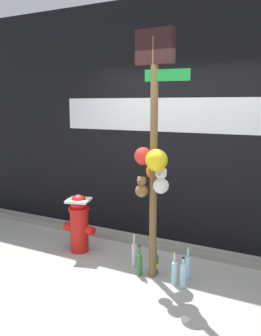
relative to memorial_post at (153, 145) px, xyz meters
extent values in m
plane|color=#9E9B93|center=(-0.18, -0.25, -1.52)|extent=(14.00, 14.00, 0.00)
cube|color=black|center=(-0.18, 1.28, 0.17)|extent=(10.00, 0.20, 3.39)
cube|color=silver|center=(0.75, 1.17, 0.28)|extent=(5.53, 0.01, 0.47)
cube|color=gray|center=(-0.18, 0.82, -1.48)|extent=(8.00, 0.12, 0.08)
cylinder|color=brown|center=(-0.01, 0.02, -0.20)|extent=(0.08, 0.08, 2.63)
cube|color=#198C33|center=(0.14, 0.02, 0.72)|extent=(0.48, 0.08, 0.12)
cube|color=black|center=(-0.01, 0.02, 1.01)|extent=(0.45, 0.12, 0.36)
sphere|color=red|center=(-0.11, -0.02, -0.13)|extent=(0.20, 0.20, 0.20)
sphere|color=orange|center=(-0.07, 0.19, -0.32)|extent=(0.19, 0.19, 0.19)
sphere|color=yellow|center=(0.09, -0.11, -0.15)|extent=(0.24, 0.24, 0.24)
sphere|color=brown|center=(-0.11, -0.06, -0.51)|extent=(0.14, 0.14, 0.14)
sphere|color=brown|center=(-0.11, -0.06, -0.40)|extent=(0.10, 0.10, 0.10)
sphere|color=brown|center=(-0.15, -0.06, -0.37)|extent=(0.04, 0.04, 0.04)
sphere|color=brown|center=(-0.08, -0.06, -0.37)|extent=(0.04, 0.04, 0.04)
sphere|color=brown|center=(-0.11, -0.10, -0.40)|extent=(0.04, 0.04, 0.04)
sphere|color=silver|center=(0.11, -0.04, -0.43)|extent=(0.17, 0.17, 0.17)
sphere|color=silver|center=(0.11, -0.04, -0.30)|extent=(0.12, 0.12, 0.12)
sphere|color=silver|center=(0.07, -0.04, -0.26)|extent=(0.05, 0.05, 0.05)
sphere|color=silver|center=(0.15, -0.04, -0.26)|extent=(0.05, 0.05, 0.05)
sphere|color=#9D9992|center=(0.11, -0.09, -0.30)|extent=(0.04, 0.04, 0.04)
cylinder|color=red|center=(-1.18, 0.22, -1.23)|extent=(0.24, 0.24, 0.57)
cylinder|color=red|center=(-1.18, 0.22, -0.93)|extent=(0.28, 0.28, 0.03)
sphere|color=red|center=(-1.18, 0.22, -0.86)|extent=(0.23, 0.23, 0.23)
cylinder|color=red|center=(-1.35, 0.22, -1.21)|extent=(0.11, 0.11, 0.11)
cylinder|color=red|center=(-1.00, 0.22, -1.21)|extent=(0.11, 0.11, 0.11)
cube|color=white|center=(-1.18, 0.22, -0.82)|extent=(0.36, 0.36, 0.03)
cylinder|color=#B2DBEA|center=(0.28, -0.03, -1.40)|extent=(0.06, 0.06, 0.25)
cone|color=#B2DBEA|center=(0.28, -0.03, -1.26)|extent=(0.06, 0.06, 0.02)
cylinder|color=#B2DBEA|center=(0.28, -0.03, -1.20)|extent=(0.03, 0.03, 0.09)
cylinder|color=gold|center=(0.28, -0.03, -1.15)|extent=(0.03, 0.03, 0.01)
cylinder|color=#B2DBEA|center=(0.39, -0.06, -1.39)|extent=(0.06, 0.06, 0.26)
cone|color=#B2DBEA|center=(0.39, -0.06, -1.25)|extent=(0.06, 0.06, 0.02)
cylinder|color=#B2DBEA|center=(0.39, -0.06, -1.21)|extent=(0.03, 0.03, 0.05)
cylinder|color=black|center=(0.39, -0.06, -1.18)|extent=(0.03, 0.03, 0.01)
cylinder|color=#93CCE0|center=(0.37, 0.14, -1.39)|extent=(0.07, 0.07, 0.25)
cone|color=#93CCE0|center=(0.37, 0.14, -1.25)|extent=(0.07, 0.07, 0.03)
cylinder|color=#93CCE0|center=(0.37, 0.14, -1.20)|extent=(0.03, 0.03, 0.08)
cylinder|color=gold|center=(0.37, 0.14, -1.15)|extent=(0.03, 0.03, 0.01)
cylinder|color=#337038|center=(-0.01, 0.11, -1.41)|extent=(0.07, 0.07, 0.21)
cone|color=#337038|center=(-0.01, 0.11, -1.30)|extent=(0.07, 0.07, 0.03)
cylinder|color=#337038|center=(-0.01, 0.11, -1.24)|extent=(0.03, 0.03, 0.09)
cylinder|color=#D8C64C|center=(-0.01, 0.11, -1.42)|extent=(0.07, 0.07, 0.06)
cylinder|color=gold|center=(-0.01, 0.11, -1.19)|extent=(0.03, 0.03, 0.01)
cylinder|color=silver|center=(-0.31, 0.14, -1.37)|extent=(0.06, 0.06, 0.29)
cone|color=silver|center=(-0.31, 0.14, -1.22)|extent=(0.06, 0.06, 0.02)
cylinder|color=silver|center=(-0.31, 0.14, -1.16)|extent=(0.02, 0.02, 0.09)
cylinder|color=gold|center=(-0.31, 0.14, -1.11)|extent=(0.03, 0.03, 0.01)
cylinder|color=#337038|center=(-0.15, -0.03, -1.40)|extent=(0.07, 0.07, 0.24)
cone|color=#337038|center=(-0.15, -0.03, -1.26)|extent=(0.07, 0.07, 0.03)
cylinder|color=#337038|center=(-0.15, -0.03, -1.21)|extent=(0.03, 0.03, 0.08)
cylinder|color=black|center=(-0.15, -0.03, -1.16)|extent=(0.03, 0.03, 0.01)
cube|color=silver|center=(0.61, -0.62, -1.52)|extent=(0.11, 0.13, 0.01)
camera|label=1|loc=(1.65, -3.57, 0.43)|focal=39.35mm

